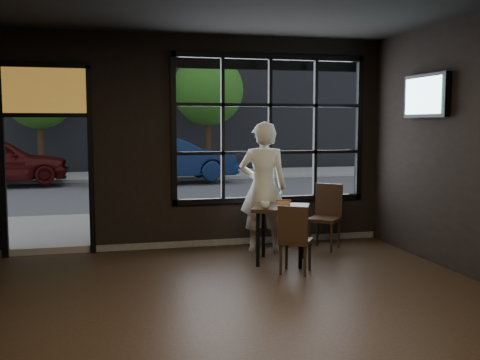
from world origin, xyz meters
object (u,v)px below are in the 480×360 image
object	(u,v)px
man	(263,187)
navy_car	(168,158)
cafe_table	(281,234)
chair_near	(296,239)

from	to	relation	value
man	navy_car	size ratio (longest dim) A/B	0.45
man	navy_car	bearing A→B (deg)	-74.89
cafe_table	navy_car	xyz separation A→B (m)	(-0.35, 10.27, 0.41)
cafe_table	navy_car	world-z (taller)	navy_car
chair_near	man	world-z (taller)	man
man	cafe_table	bearing A→B (deg)	108.11
navy_car	chair_near	bearing A→B (deg)	174.27
chair_near	navy_car	bearing A→B (deg)	-56.25
cafe_table	navy_car	size ratio (longest dim) A/B	0.18
cafe_table	chair_near	size ratio (longest dim) A/B	0.89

